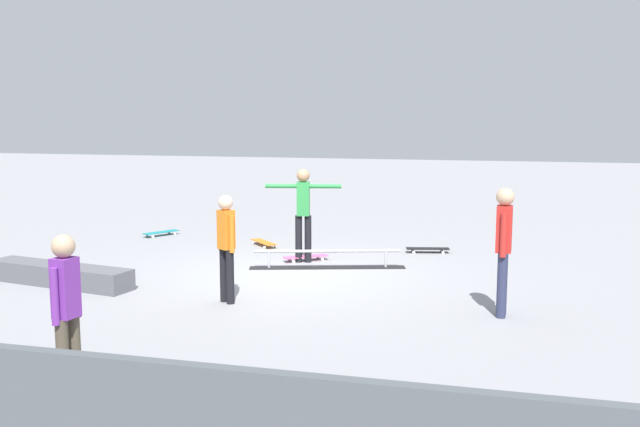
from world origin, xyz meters
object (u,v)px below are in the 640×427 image
(skater_main, at_px, (303,208))
(bystander_orange_shirt, at_px, (226,242))
(skate_ledge, at_px, (60,275))
(skateboard_main, at_px, (306,257))
(loose_skateboard_black, at_px, (428,249))
(bystander_red_shirt, at_px, (504,244))
(bystander_purple_shirt, at_px, (66,307))
(loose_skateboard_teal, at_px, (161,232))
(grind_rail, at_px, (327,260))
(loose_skateboard_orange, at_px, (264,242))

(skater_main, distance_m, bystander_orange_shirt, 2.87)
(skate_ledge, relative_size, skater_main, 1.52)
(skateboard_main, height_order, loose_skateboard_black, same)
(bystander_red_shirt, bearing_deg, loose_skateboard_black, 21.60)
(bystander_purple_shirt, relative_size, loose_skateboard_teal, 1.92)
(bystander_orange_shirt, height_order, loose_skateboard_black, bystander_orange_shirt)
(bystander_purple_shirt, bearing_deg, skate_ledge, 43.98)
(bystander_orange_shirt, xyz_separation_m, loose_skateboard_teal, (3.41, -4.69, -0.77))
(grind_rail, bearing_deg, bystander_purple_shirt, 64.94)
(bystander_orange_shirt, xyz_separation_m, bystander_purple_shirt, (0.13, 3.47, 0.02))
(grind_rail, distance_m, skate_ledge, 4.26)
(skateboard_main, bearing_deg, loose_skateboard_orange, -80.51)
(skate_ledge, bearing_deg, bystander_red_shirt, 179.67)
(skate_ledge, distance_m, bystander_purple_shirt, 4.71)
(skater_main, relative_size, loose_skateboard_black, 1.99)
(skater_main, distance_m, bystander_purple_shirt, 6.33)
(bystander_red_shirt, bearing_deg, loose_skateboard_teal, 60.86)
(skater_main, relative_size, skateboard_main, 2.15)
(skate_ledge, xyz_separation_m, bystander_red_shirt, (-6.52, 0.04, 0.78))
(skate_ledge, distance_m, loose_skateboard_black, 6.50)
(skater_main, relative_size, loose_skateboard_teal, 2.07)
(skate_ledge, height_order, loose_skateboard_black, skate_ledge)
(skateboard_main, xyz_separation_m, bystander_orange_shirt, (0.30, 2.96, 0.77))
(bystander_red_shirt, bearing_deg, skateboard_main, 54.27)
(loose_skateboard_teal, bearing_deg, bystander_purple_shirt, 52.16)
(grind_rail, bearing_deg, loose_skateboard_black, -146.85)
(bystander_orange_shirt, distance_m, bystander_red_shirt, 3.68)
(bystander_purple_shirt, bearing_deg, grind_rail, -0.74)
(grind_rail, bearing_deg, skate_ledge, 14.63)
(skate_ledge, bearing_deg, loose_skateboard_teal, -82.75)
(loose_skateboard_black, xyz_separation_m, loose_skateboard_orange, (3.21, 0.12, 0.00))
(skater_main, height_order, bystander_orange_shirt, skater_main)
(loose_skateboard_orange, bearing_deg, bystander_orange_shirt, -32.23)
(bystander_orange_shirt, bearing_deg, skate_ledge, 26.96)
(loose_skateboard_orange, height_order, loose_skateboard_teal, same)
(bystander_red_shirt, xyz_separation_m, bystander_purple_shirt, (3.80, 3.74, -0.08))
(bystander_red_shirt, relative_size, loose_skateboard_teal, 2.10)
(skater_main, relative_size, loose_skateboard_orange, 2.31)
(skateboard_main, bearing_deg, bystander_orange_shirt, 48.03)
(loose_skateboard_teal, bearing_deg, skateboard_main, 95.21)
(loose_skateboard_orange, bearing_deg, loose_skateboard_teal, -147.24)
(skate_ledge, height_order, bystander_purple_shirt, bystander_purple_shirt)
(skateboard_main, bearing_deg, skater_main, 45.85)
(skate_ledge, relative_size, loose_skateboard_teal, 3.15)
(skater_main, height_order, loose_skateboard_orange, skater_main)
(bystander_red_shirt, distance_m, loose_skateboard_teal, 8.39)
(bystander_orange_shirt, bearing_deg, grind_rail, -74.73)
(bystander_orange_shirt, xyz_separation_m, loose_skateboard_black, (-2.32, -4.25, -0.77))
(skateboard_main, height_order, loose_skateboard_teal, same)
(loose_skateboard_black, bearing_deg, bystander_orange_shirt, 49.26)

